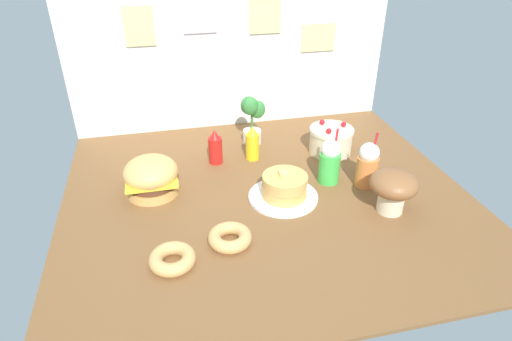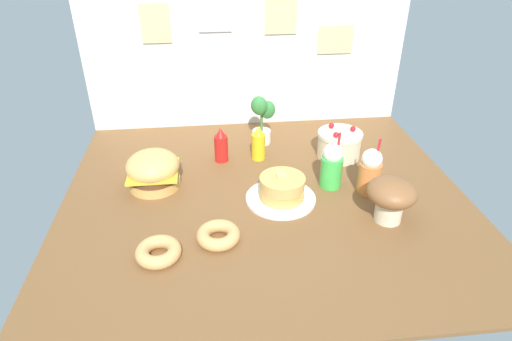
# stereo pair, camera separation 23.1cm
# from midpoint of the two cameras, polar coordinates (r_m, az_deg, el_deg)

# --- Properties ---
(ground_plane) EXTENTS (2.14, 1.92, 0.02)m
(ground_plane) POSITION_cam_midpoint_polar(r_m,az_deg,el_deg) (2.34, 4.08, -3.58)
(ground_plane) COLOR brown
(back_wall) EXTENTS (2.14, 0.04, 1.00)m
(back_wall) POSITION_cam_midpoint_polar(r_m,az_deg,el_deg) (2.98, 1.14, 15.23)
(back_wall) COLOR silver
(back_wall) RESTS_ON ground_plane
(burger) EXTENTS (0.29, 0.29, 0.21)m
(burger) POSITION_cam_midpoint_polar(r_m,az_deg,el_deg) (2.40, -10.69, -0.04)
(burger) COLOR #DBA859
(burger) RESTS_ON ground_plane
(pancake_stack) EXTENTS (0.37, 0.37, 0.16)m
(pancake_stack) POSITION_cam_midpoint_polar(r_m,az_deg,el_deg) (2.27, 6.28, -2.67)
(pancake_stack) COLOR white
(pancake_stack) RESTS_ON ground_plane
(layer_cake) EXTENTS (0.27, 0.27, 0.20)m
(layer_cake) POSITION_cam_midpoint_polar(r_m,az_deg,el_deg) (2.73, 13.28, 3.32)
(layer_cake) COLOR beige
(layer_cake) RESTS_ON ground_plane
(ketchup_bottle) EXTENTS (0.08, 0.08, 0.22)m
(ketchup_bottle) POSITION_cam_midpoint_polar(r_m,az_deg,el_deg) (2.61, -2.08, 3.22)
(ketchup_bottle) COLOR red
(ketchup_bottle) RESTS_ON ground_plane
(mustard_bottle) EXTENTS (0.08, 0.08, 0.22)m
(mustard_bottle) POSITION_cam_midpoint_polar(r_m,az_deg,el_deg) (2.63, 2.85, 3.46)
(mustard_bottle) COLOR yellow
(mustard_bottle) RESTS_ON ground_plane
(cream_soda_cup) EXTENTS (0.12, 0.12, 0.33)m
(cream_soda_cup) POSITION_cam_midpoint_polar(r_m,az_deg,el_deg) (2.40, 12.67, 0.57)
(cream_soda_cup) COLOR green
(cream_soda_cup) RESTS_ON ground_plane
(orange_float_cup) EXTENTS (0.12, 0.12, 0.33)m
(orange_float_cup) POSITION_cam_midpoint_polar(r_m,az_deg,el_deg) (2.40, 17.46, -0.20)
(orange_float_cup) COLOR orange
(orange_float_cup) RESTS_ON ground_plane
(donut_pink_glaze) EXTENTS (0.20, 0.20, 0.06)m
(donut_pink_glaze) POSITION_cam_midpoint_polar(r_m,az_deg,el_deg) (1.94, -9.36, -10.57)
(donut_pink_glaze) COLOR tan
(donut_pink_glaze) RESTS_ON ground_plane
(donut_chocolate) EXTENTS (0.20, 0.20, 0.06)m
(donut_chocolate) POSITION_cam_midpoint_polar(r_m,az_deg,el_deg) (2.01, -1.66, -8.56)
(donut_chocolate) COLOR tan
(donut_chocolate) RESTS_ON ground_plane
(potted_plant) EXTENTS (0.15, 0.13, 0.33)m
(potted_plant) POSITION_cam_midpoint_polar(r_m,az_deg,el_deg) (2.79, 3.15, 6.89)
(potted_plant) COLOR white
(potted_plant) RESTS_ON ground_plane
(mushroom_stool) EXTENTS (0.24, 0.24, 0.23)m
(mushroom_stool) POSITION_cam_midpoint_polar(r_m,az_deg,el_deg) (2.20, 20.28, -3.23)
(mushroom_stool) COLOR beige
(mushroom_stool) RESTS_ON ground_plane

